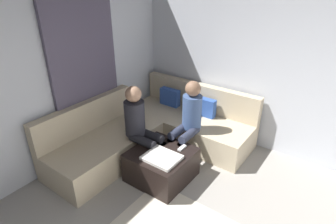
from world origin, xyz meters
TOP-DOWN VIEW (x-y plane):
  - wall_back at (0.00, 2.94)m, footprint 6.00×0.12m
  - curtain_panel at (-2.84, 1.30)m, footprint 0.06×1.10m
  - sectional_couch at (-2.08, 1.88)m, footprint 2.10×2.55m
  - ottoman at (-1.52, 1.33)m, footprint 0.76×0.76m
  - folded_blanket at (-1.42, 1.21)m, footprint 0.44×0.36m
  - coffee_mug at (-1.74, 1.51)m, footprint 0.08×0.08m
  - game_remote at (-1.34, 1.55)m, footprint 0.05×0.15m
  - person_on_couch_back at (-1.49, 1.93)m, footprint 0.30×0.60m
  - person_on_couch_side at (-1.93, 1.40)m, footprint 0.60×0.30m

SIDE VIEW (x-z plane):
  - ottoman at x=-1.52m, z-range 0.00..0.42m
  - sectional_couch at x=-2.08m, z-range -0.15..0.72m
  - game_remote at x=-1.34m, z-range 0.42..0.44m
  - folded_blanket at x=-1.42m, z-range 0.42..0.46m
  - coffee_mug at x=-1.74m, z-range 0.42..0.52m
  - person_on_couch_back at x=-1.49m, z-range 0.06..1.26m
  - person_on_couch_side at x=-1.93m, z-range 0.06..1.26m
  - curtain_panel at x=-2.84m, z-range 0.00..2.50m
  - wall_back at x=0.00m, z-range 0.00..2.70m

